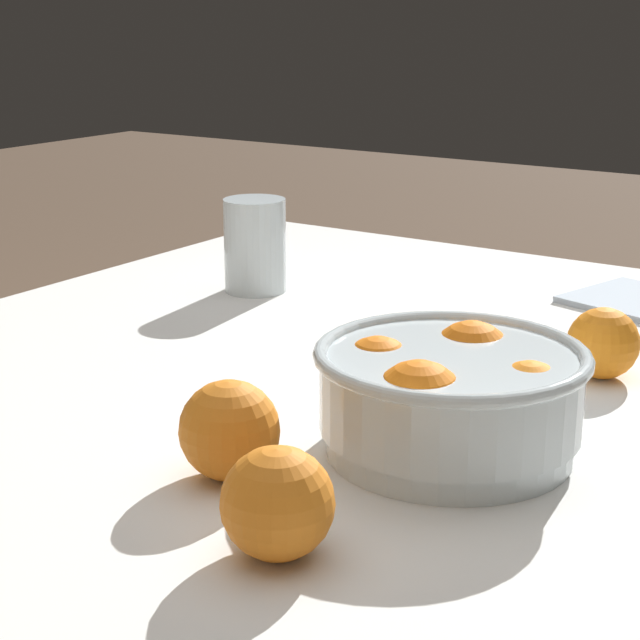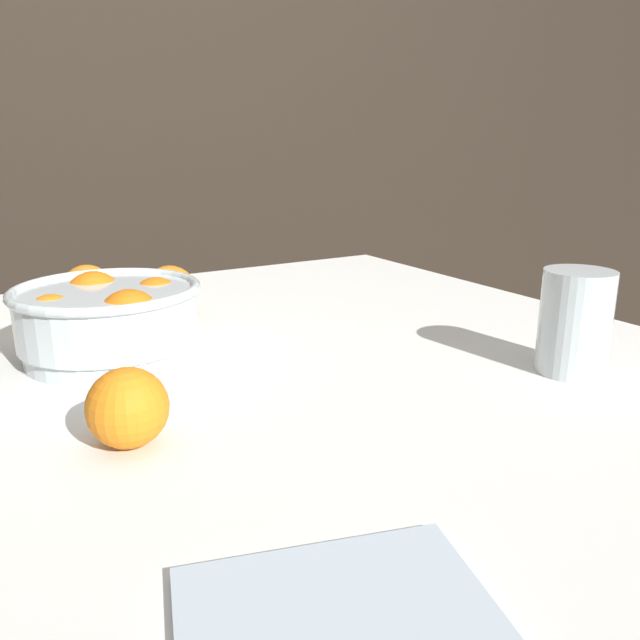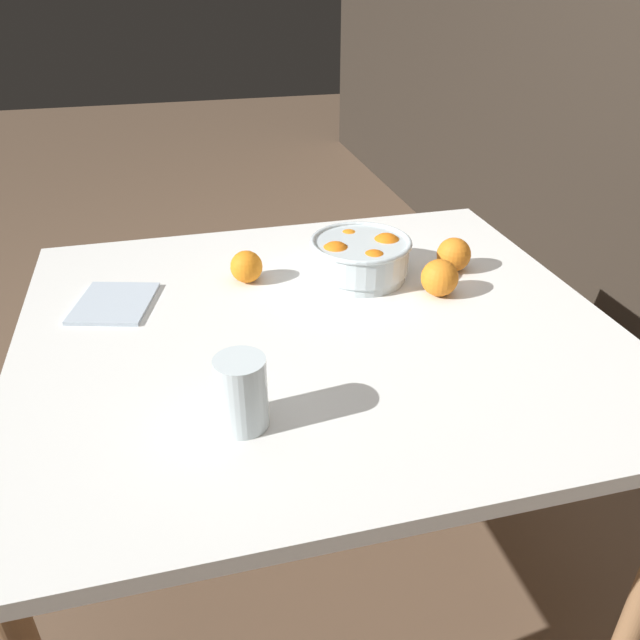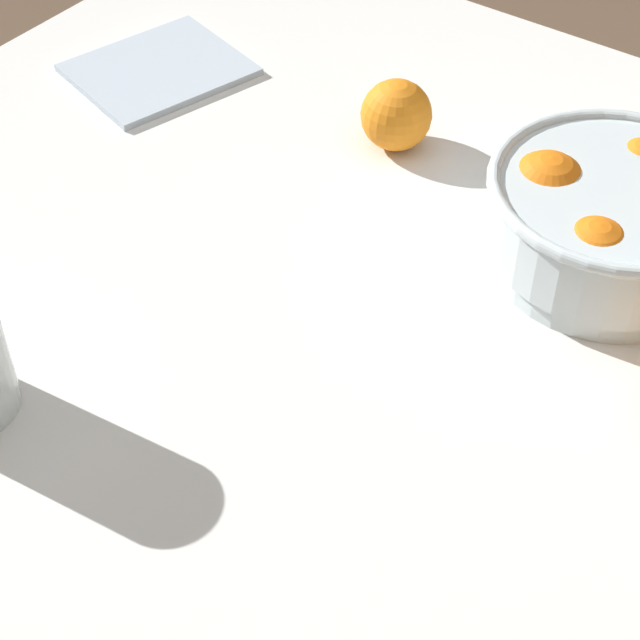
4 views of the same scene
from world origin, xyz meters
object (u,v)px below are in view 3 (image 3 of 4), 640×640
object	(u,v)px
orange_loose_near_bowl	(454,255)
orange_loose_front	(246,267)
juice_glass	(242,395)
fruit_bowl	(361,256)
orange_loose_aside	(440,278)

from	to	relation	value
orange_loose_near_bowl	orange_loose_front	world-z (taller)	orange_loose_near_bowl
juice_glass	orange_loose_near_bowl	world-z (taller)	juice_glass
orange_loose_front	fruit_bowl	bearing A→B (deg)	80.22
orange_loose_front	orange_loose_aside	world-z (taller)	orange_loose_aside
juice_glass	orange_loose_front	size ratio (longest dim) A/B	1.68
fruit_bowl	juice_glass	size ratio (longest dim) A/B	1.88
juice_glass	orange_loose_front	world-z (taller)	juice_glass
orange_loose_aside	orange_loose_front	bearing A→B (deg)	-112.82
juice_glass	orange_loose_aside	distance (m)	0.58
orange_loose_aside	juice_glass	bearing A→B (deg)	-55.19
fruit_bowl	orange_loose_aside	world-z (taller)	fruit_bowl
orange_loose_front	juice_glass	bearing A→B (deg)	-9.10
juice_glass	orange_loose_front	bearing A→B (deg)	170.90
juice_glass	orange_loose_aside	bearing A→B (deg)	124.81
fruit_bowl	orange_loose_near_bowl	size ratio (longest dim) A/B	2.90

